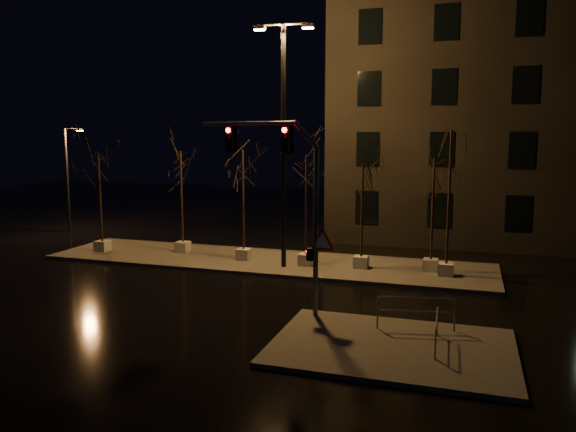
% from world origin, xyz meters
% --- Properties ---
extents(ground, '(90.00, 90.00, 0.00)m').
position_xyz_m(ground, '(0.00, 0.00, 0.00)').
color(ground, black).
rests_on(ground, ground).
extents(median, '(22.00, 5.00, 0.15)m').
position_xyz_m(median, '(0.00, 6.00, 0.07)').
color(median, '#403E39').
rests_on(median, ground).
extents(sidewalk_corner, '(7.00, 5.00, 0.15)m').
position_xyz_m(sidewalk_corner, '(7.50, -3.50, 0.07)').
color(sidewalk_corner, '#403E39').
rests_on(sidewalk_corner, ground).
extents(building, '(25.00, 12.00, 15.00)m').
position_xyz_m(building, '(14.00, 18.00, 7.50)').
color(building, black).
rests_on(building, ground).
extents(tree_0, '(1.80, 1.80, 5.35)m').
position_xyz_m(tree_0, '(-8.98, 5.42, 4.21)').
color(tree_0, '#B6B5AA').
rests_on(tree_0, median).
extents(tree_1, '(1.80, 1.80, 5.45)m').
position_xyz_m(tree_1, '(-4.77, 6.49, 4.28)').
color(tree_1, '#B6B5AA').
rests_on(tree_1, median).
extents(tree_2, '(1.80, 1.80, 5.57)m').
position_xyz_m(tree_2, '(-1.00, 5.75, 4.38)').
color(tree_2, '#B6B5AA').
rests_on(tree_2, median).
extents(tree_3, '(1.80, 1.80, 5.35)m').
position_xyz_m(tree_3, '(2.27, 5.54, 4.21)').
color(tree_3, '#B6B5AA').
rests_on(tree_3, median).
extents(tree_4, '(1.80, 1.80, 4.93)m').
position_xyz_m(tree_4, '(4.84, 5.84, 3.89)').
color(tree_4, '#B6B5AA').
rests_on(tree_4, median).
extents(tree_5, '(1.80, 1.80, 5.26)m').
position_xyz_m(tree_5, '(7.96, 6.22, 4.14)').
color(tree_5, '#B6B5AA').
rests_on(tree_5, median).
extents(tree_6, '(1.80, 1.80, 6.49)m').
position_xyz_m(tree_6, '(8.67, 5.54, 5.07)').
color(tree_6, '#B6B5AA').
rests_on(tree_6, median).
extents(traffic_signal_mast, '(5.31, 1.15, 6.59)m').
position_xyz_m(traffic_signal_mast, '(3.58, -1.30, 4.48)').
color(traffic_signal_mast, slate).
rests_on(traffic_signal_mast, sidewalk_corner).
extents(streetlight_main, '(2.76, 0.61, 11.03)m').
position_xyz_m(streetlight_main, '(1.34, 4.95, 6.52)').
color(streetlight_main, black).
rests_on(streetlight_main, median).
extents(streetlight_far, '(1.32, 0.44, 6.75)m').
position_xyz_m(streetlight_far, '(-15.24, 10.71, 3.71)').
color(streetlight_far, black).
rests_on(streetlight_far, ground).
extents(guard_rail_a, '(2.40, 0.55, 1.06)m').
position_xyz_m(guard_rail_a, '(8.04, -1.93, 0.84)').
color(guard_rail_a, slate).
rests_on(guard_rail_a, sidewalk_corner).
extents(guard_rail_b, '(0.10, 1.95, 0.92)m').
position_xyz_m(guard_rail_b, '(8.74, -3.24, 0.75)').
color(guard_rail_b, slate).
rests_on(guard_rail_b, sidewalk_corner).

